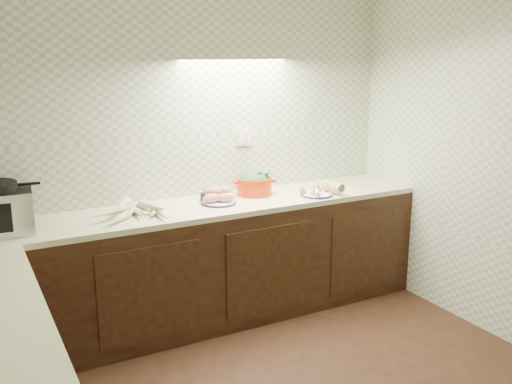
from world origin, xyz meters
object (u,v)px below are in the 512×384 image
parsnip_pile (132,213)px  sweet_potato_plate (218,197)px  dutch_oven (254,183)px  veg_plate (321,189)px  onion_bowl (209,195)px

parsnip_pile → sweet_potato_plate: (0.66, 0.07, 0.01)m
dutch_oven → sweet_potato_plate: bearing=-147.1°
veg_plate → sweet_potato_plate: bearing=170.5°
parsnip_pile → dutch_oven: (1.02, 0.17, 0.06)m
parsnip_pile → onion_bowl: 0.67m
sweet_potato_plate → dutch_oven: dutch_oven is taller
onion_bowl → dutch_oven: bearing=-1.4°
veg_plate → onion_bowl: bearing=163.1°
onion_bowl → dutch_oven: 0.38m
dutch_oven → veg_plate: size_ratio=1.12×
sweet_potato_plate → veg_plate: 0.83m
parsnip_pile → onion_bowl: (0.64, 0.18, 0.01)m
veg_plate → dutch_oven: bearing=152.0°
onion_bowl → parsnip_pile: bearing=-164.1°
sweet_potato_plate → onion_bowl: 0.12m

